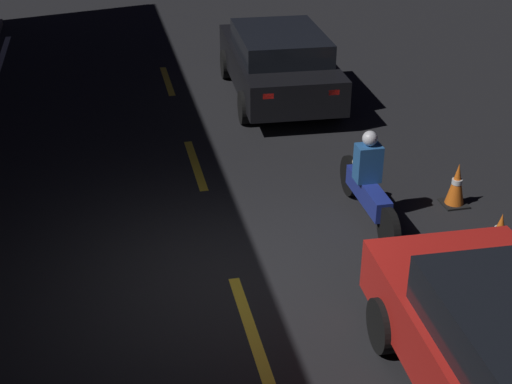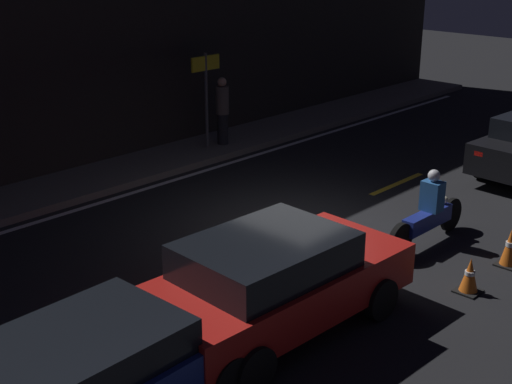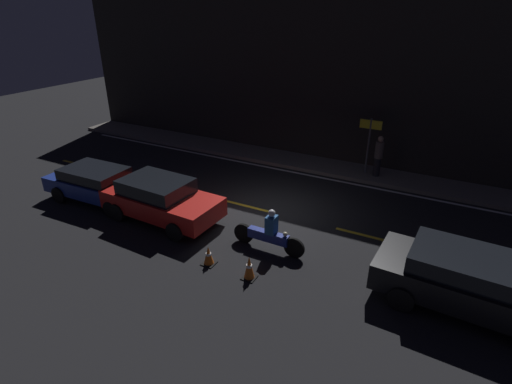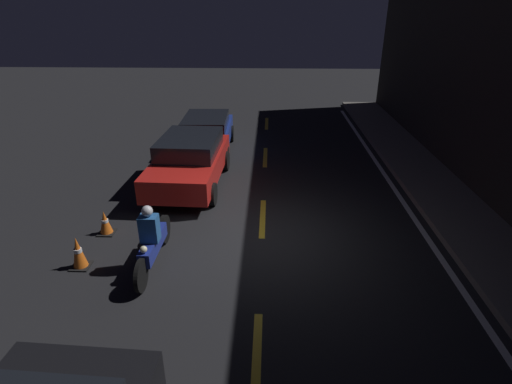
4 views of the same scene
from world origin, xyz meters
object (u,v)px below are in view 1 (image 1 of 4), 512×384
object	(u,v)px
van_black	(278,61)
traffic_cone_mid	(457,185)
motorcycle	(369,187)
traffic_cone_near	(499,233)

from	to	relation	value
van_black	traffic_cone_mid	distance (m)	5.45
motorcycle	traffic_cone_mid	bearing A→B (deg)	-82.89
traffic_cone_near	traffic_cone_mid	distance (m)	1.34
van_black	traffic_cone_near	xyz separation A→B (m)	(-6.56, -1.48, -0.51)
motorcycle	traffic_cone_mid	xyz separation A→B (m)	(0.17, -1.50, -0.22)
traffic_cone_near	traffic_cone_mid	size ratio (longest dim) A/B	0.83
traffic_cone_near	traffic_cone_mid	world-z (taller)	traffic_cone_mid
motorcycle	traffic_cone_mid	size ratio (longest dim) A/B	3.38
van_black	motorcycle	world-z (taller)	van_black
van_black	motorcycle	bearing A→B (deg)	-177.15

